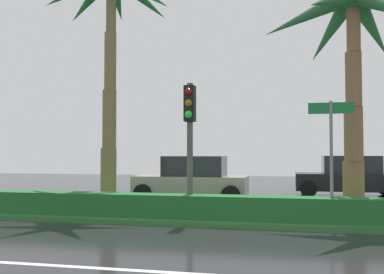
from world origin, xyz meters
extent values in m
cube|color=black|center=(0.00, 9.00, -0.05)|extent=(90.00, 42.00, 0.10)
cube|color=#2D6B33|center=(0.00, 8.00, 0.07)|extent=(85.50, 4.00, 0.15)
cube|color=#1E6028|center=(0.00, 6.60, 0.45)|extent=(76.50, 0.70, 0.60)
cylinder|color=brown|center=(-7.31, 8.22, 1.07)|extent=(0.49, 0.49, 1.84)
cylinder|color=brown|center=(-7.31, 8.26, 2.92)|extent=(0.43, 0.43, 1.84)
cylinder|color=brown|center=(-7.31, 8.31, 4.76)|extent=(0.37, 0.37, 1.84)
cylinder|color=brown|center=(-7.32, 8.35, 6.60)|extent=(0.32, 0.32, 1.84)
cylinder|color=brown|center=(-0.09, 7.87, 0.89)|extent=(0.56, 0.56, 1.47)
cylinder|color=brown|center=(-0.08, 7.81, 2.36)|extent=(0.50, 0.50, 1.47)
cylinder|color=brown|center=(-0.08, 7.75, 3.83)|extent=(0.43, 0.43, 1.47)
cylinder|color=brown|center=(-0.07, 7.69, 5.30)|extent=(0.36, 0.36, 1.47)
cone|color=#2A5D37|center=(0.54, 8.58, 5.45)|extent=(1.85, 2.34, 1.85)
cone|color=#2A5D37|center=(-0.55, 8.65, 5.45)|extent=(1.61, 2.45, 1.85)
cone|color=#2A5D37|center=(-1.25, 7.66, 5.63)|extent=(2.59, 0.61, 1.52)
cylinder|color=#4C4C47|center=(-4.37, 6.75, 1.93)|extent=(0.16, 0.16, 3.56)
cube|color=black|center=(-4.37, 6.75, 3.16)|extent=(0.28, 0.32, 0.96)
sphere|color=maroon|center=(-4.37, 6.58, 3.46)|extent=(0.20, 0.20, 0.20)
sphere|color=#7F600F|center=(-4.37, 6.58, 3.16)|extent=(0.20, 0.20, 0.20)
sphere|color=#1EEA3F|center=(-4.37, 6.58, 2.86)|extent=(0.20, 0.20, 0.20)
cylinder|color=slate|center=(-0.76, 6.76, 1.65)|extent=(0.08, 0.08, 3.00)
cube|color=#146B2D|center=(-0.76, 6.76, 2.97)|extent=(1.10, 0.03, 0.28)
cube|color=gray|center=(-5.47, 11.86, 0.60)|extent=(4.30, 1.76, 0.72)
cube|color=#1E2328|center=(-5.32, 11.86, 1.34)|extent=(2.30, 1.58, 0.76)
cylinder|color=black|center=(-7.12, 10.96, 0.34)|extent=(0.68, 0.22, 0.68)
cylinder|color=black|center=(-7.12, 12.76, 0.34)|extent=(0.68, 0.22, 0.68)
cylinder|color=black|center=(-3.82, 10.96, 0.34)|extent=(0.68, 0.22, 0.68)
cylinder|color=black|center=(-3.82, 12.76, 0.34)|extent=(0.68, 0.22, 0.68)
cube|color=black|center=(0.66, 15.08, 0.60)|extent=(4.30, 1.76, 0.72)
cube|color=#1E2328|center=(0.81, 15.08, 1.34)|extent=(2.30, 1.58, 0.76)
cylinder|color=black|center=(-0.99, 14.18, 0.34)|extent=(0.68, 0.22, 0.68)
cylinder|color=black|center=(-0.99, 15.98, 0.34)|extent=(0.68, 0.22, 0.68)
cylinder|color=black|center=(2.31, 15.98, 0.34)|extent=(0.68, 0.22, 0.68)
camera|label=1|loc=(-1.83, -4.59, 1.86)|focal=40.82mm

